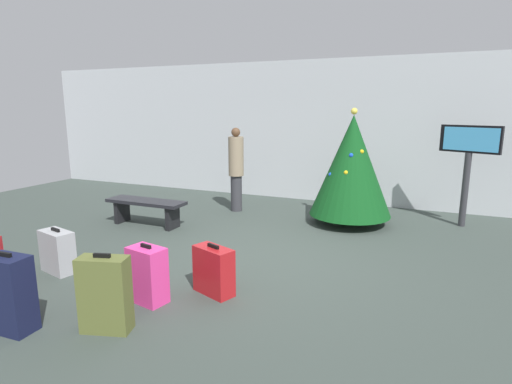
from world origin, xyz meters
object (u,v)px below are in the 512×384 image
object	(u,v)px
suitcase_3	(105,294)
suitcase_5	(58,252)
holiday_tree	(352,166)
waiting_bench	(146,206)
suitcase_1	(147,275)
suitcase_2	(10,294)
traveller_0	(236,167)
suitcase_0	(214,271)
flight_info_kiosk	(469,155)

from	to	relation	value
suitcase_3	suitcase_5	size ratio (longest dim) A/B	1.32
holiday_tree	waiting_bench	distance (m)	3.86
waiting_bench	suitcase_3	world-z (taller)	suitcase_3
holiday_tree	suitcase_3	xyz separation A→B (m)	(-1.47, -4.74, -0.72)
suitcase_1	suitcase_2	bearing A→B (deg)	-129.02
traveller_0	suitcase_5	xyz separation A→B (m)	(-0.72, -3.92, -0.64)
suitcase_0	suitcase_2	xyz separation A→B (m)	(-1.40, -1.50, 0.10)
flight_info_kiosk	suitcase_1	size ratio (longest dim) A/B	2.73
flight_info_kiosk	waiting_bench	bearing A→B (deg)	-157.19
waiting_bench	traveller_0	world-z (taller)	traveller_0
suitcase_3	suitcase_5	world-z (taller)	suitcase_3
suitcase_1	waiting_bench	bearing A→B (deg)	128.21
suitcase_0	suitcase_3	bearing A→B (deg)	-116.38
flight_info_kiosk	suitcase_5	bearing A→B (deg)	-138.25
suitcase_1	flight_info_kiosk	bearing A→B (deg)	54.20
waiting_bench	suitcase_0	xyz separation A→B (m)	(2.53, -2.01, -0.08)
traveller_0	suitcase_0	distance (m)	4.01
suitcase_2	suitcase_1	bearing A→B (deg)	50.98
suitcase_1	suitcase_3	world-z (taller)	suitcase_3
flight_info_kiosk	traveller_0	distance (m)	4.39
holiday_tree	suitcase_1	xyz separation A→B (m)	(-1.48, -4.08, -0.78)
suitcase_3	suitcase_2	bearing A→B (deg)	-156.64
holiday_tree	traveller_0	world-z (taller)	holiday_tree
flight_info_kiosk	suitcase_5	size ratio (longest dim) A/B	3.06
suitcase_1	suitcase_5	distance (m)	1.65
holiday_tree	waiting_bench	size ratio (longest dim) A/B	1.40
suitcase_2	suitcase_5	bearing A→B (deg)	122.89
flight_info_kiosk	suitcase_0	size ratio (longest dim) A/B	3.06
holiday_tree	suitcase_0	distance (m)	3.81
waiting_bench	suitcase_1	xyz separation A→B (m)	(1.96, -2.48, -0.04)
suitcase_2	suitcase_3	bearing A→B (deg)	23.36
flight_info_kiosk	suitcase_0	xyz separation A→B (m)	(-2.85, -4.27, -1.04)
suitcase_1	suitcase_0	bearing A→B (deg)	39.59
suitcase_2	suitcase_5	xyz separation A→B (m)	(-0.81, 1.25, -0.10)
flight_info_kiosk	suitcase_2	xyz separation A→B (m)	(-4.25, -5.77, -0.94)
waiting_bench	suitcase_2	distance (m)	3.68
holiday_tree	suitcase_3	distance (m)	5.02
flight_info_kiosk	suitcase_1	bearing A→B (deg)	-125.80
suitcase_0	suitcase_2	bearing A→B (deg)	-133.14
holiday_tree	suitcase_1	bearing A→B (deg)	-109.89
suitcase_5	suitcase_1	bearing A→B (deg)	-7.97
holiday_tree	suitcase_5	distance (m)	5.02
waiting_bench	suitcase_0	bearing A→B (deg)	-38.43
suitcase_0	suitcase_5	bearing A→B (deg)	-173.64
suitcase_3	holiday_tree	bearing A→B (deg)	72.84
traveller_0	suitcase_1	size ratio (longest dim) A/B	2.59
suitcase_5	traveller_0	bearing A→B (deg)	79.51
suitcase_0	flight_info_kiosk	bearing A→B (deg)	56.31
waiting_bench	suitcase_1	distance (m)	3.16
suitcase_1	holiday_tree	bearing A→B (deg)	70.11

